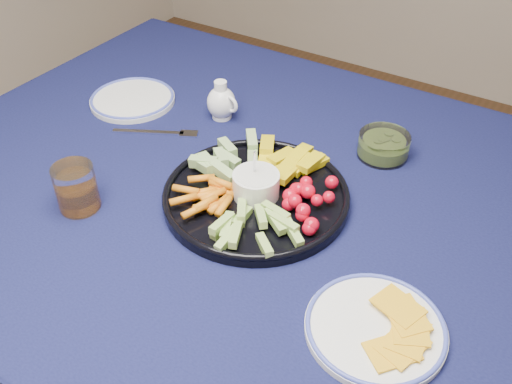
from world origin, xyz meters
The scene contains 9 objects.
dining_table centered at (0.00, 0.00, 0.66)m, with size 1.67×1.07×0.75m.
crudite_platter centered at (-0.11, -0.03, 0.77)m, with size 0.34×0.34×0.11m.
creamer_pitcher centered at (-0.33, 0.18, 0.78)m, with size 0.08×0.06×0.09m.
pickle_bowl centered at (0.03, 0.23, 0.77)m, with size 0.10×0.10×0.05m.
cheese_plate centered at (0.19, -0.19, 0.76)m, with size 0.20×0.20×0.02m.
juice_tumbler centered at (-0.37, -0.22, 0.78)m, with size 0.07×0.07×0.09m.
fork_left centered at (-0.40, 0.05, 0.75)m, with size 0.17×0.10×0.00m.
fork_right centered at (0.21, -0.27, 0.75)m, with size 0.13×0.11×0.00m.
side_plate_extra centered at (-0.54, 0.12, 0.75)m, with size 0.20×0.20×0.02m.
Camera 1 is at (0.32, -0.72, 1.42)m, focal length 40.00 mm.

